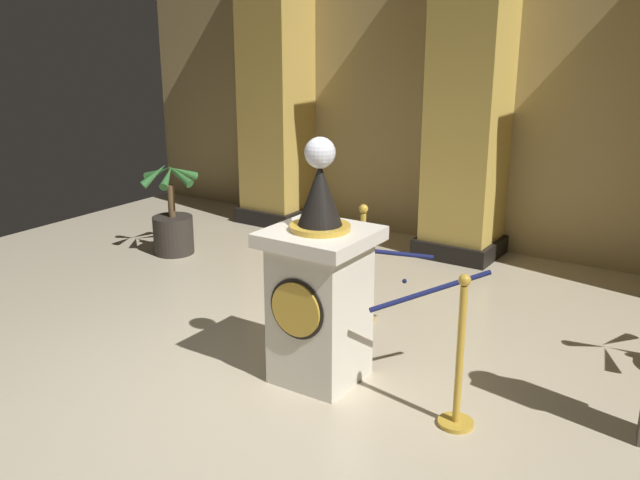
{
  "coord_description": "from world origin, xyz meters",
  "views": [
    {
      "loc": [
        2.92,
        -3.53,
        2.56
      ],
      "look_at": [
        0.29,
        0.46,
        1.09
      ],
      "focal_mm": 39.48,
      "sensor_mm": 36.0,
      "label": 1
    }
  ],
  "objects_px": {
    "pedestal_clock": "(320,289)",
    "stanchion_far": "(362,281)",
    "stanchion_near": "(459,374)",
    "potted_palm_left": "(173,224)"
  },
  "relations": [
    {
      "from": "stanchion_near",
      "to": "stanchion_far",
      "type": "xyz_separation_m",
      "value": [
        -1.4,
        1.15,
        0.0
      ]
    },
    {
      "from": "stanchion_far",
      "to": "potted_palm_left",
      "type": "distance_m",
      "value": 2.85
    },
    {
      "from": "pedestal_clock",
      "to": "potted_palm_left",
      "type": "relative_size",
      "value": 1.66
    },
    {
      "from": "pedestal_clock",
      "to": "potted_palm_left",
      "type": "height_order",
      "value": "pedestal_clock"
    },
    {
      "from": "pedestal_clock",
      "to": "potted_palm_left",
      "type": "bearing_deg",
      "value": 152.76
    },
    {
      "from": "pedestal_clock",
      "to": "stanchion_far",
      "type": "distance_m",
      "value": 1.19
    },
    {
      "from": "stanchion_far",
      "to": "potted_palm_left",
      "type": "bearing_deg",
      "value": 170.26
    },
    {
      "from": "stanchion_far",
      "to": "potted_palm_left",
      "type": "height_order",
      "value": "potted_palm_left"
    },
    {
      "from": "stanchion_far",
      "to": "stanchion_near",
      "type": "bearing_deg",
      "value": -39.53
    },
    {
      "from": "pedestal_clock",
      "to": "stanchion_far",
      "type": "height_order",
      "value": "pedestal_clock"
    }
  ]
}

